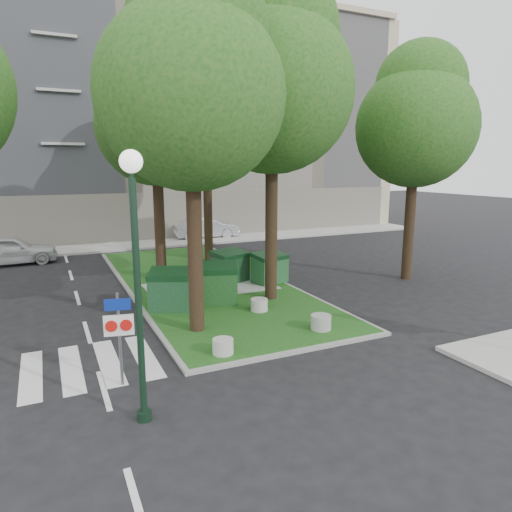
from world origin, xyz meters
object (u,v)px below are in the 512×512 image
tree_median_near_left (193,77)px  bollard_mid (259,305)px  tree_median_mid (157,114)px  dumpster_b (215,284)px  car_white (10,250)px  bollard_right (321,322)px  dumpster_d (270,268)px  bollard_left (223,346)px  litter_bin (253,265)px  traffic_sign_pole (119,327)px  car_silver (206,228)px  dumpster_a (172,290)px  tree_street_right (417,116)px  dumpster_c (230,266)px  tree_median_far (207,95)px  street_lamp (136,257)px  tree_median_near_right (274,75)px

tree_median_near_left → bollard_mid: (2.38, 0.77, -6.99)m
tree_median_mid → dumpster_b: size_ratio=5.52×
bollard_mid → car_white: 14.81m
dumpster_b → bollard_right: (1.93, -3.92, -0.48)m
dumpster_d → bollard_left: dumpster_d is taller
tree_median_near_left → litter_bin: bearing=52.9°
dumpster_d → traffic_sign_pole: bearing=-151.2°
dumpster_d → bollard_right: (-1.12, -5.66, -0.40)m
tree_median_near_left → car_silver: bearing=70.4°
bollard_mid → bollard_left: bearing=-130.3°
dumpster_a → dumpster_b: 1.60m
tree_street_right → traffic_sign_pole: size_ratio=4.57×
bollard_right → traffic_sign_pole: traffic_sign_pole is taller
traffic_sign_pole → car_white: 15.97m
dumpster_c → traffic_sign_pole: (-5.63, -7.35, 0.64)m
tree_median_far → street_lamp: size_ratio=2.27×
tree_median_far → street_lamp: (-6.21, -13.69, -5.02)m
dumpster_d → tree_median_mid: bearing=133.9°
street_lamp → dumpster_a: bearing=70.5°
dumpster_a → dumpster_c: 4.16m
tree_median_far → traffic_sign_pole: tree_median_far is taller
dumpster_c → bollard_mid: size_ratio=3.01×
tree_median_mid → bollard_left: (-0.52, -8.56, -6.66)m
tree_street_right → dumpster_a: size_ratio=5.53×
bollard_mid → litter_bin: 5.64m
tree_median_near_right → traffic_sign_pole: bearing=-144.0°
bollard_right → litter_bin: litter_bin is taller
dumpster_a → traffic_sign_pole: bearing=-92.9°
tree_median_mid → litter_bin: tree_median_mid is taller
bollard_right → traffic_sign_pole: (-5.96, -0.87, 1.07)m
street_lamp → car_white: size_ratio=1.19×
bollard_left → dumpster_c: bearing=66.7°
dumpster_b → bollard_mid: size_ratio=3.15×
tree_street_right → bollard_left: size_ratio=18.15×
dumpster_b → litter_bin: size_ratio=2.80×
bollard_right → traffic_sign_pole: size_ratio=0.28×
tree_median_near_left → bollard_left: bearing=-90.6°
dumpster_c → street_lamp: size_ratio=0.33×
tree_median_near_left → dumpster_b: bearing=59.4°
litter_bin → car_white: car_white is taller
bollard_left → bollard_right: size_ratio=0.91×
tree_median_mid → tree_median_far: size_ratio=0.84×
bollard_mid → street_lamp: bearing=-134.6°
dumpster_b → dumpster_d: dumpster_b is taller
tree_median_mid → tree_median_far: bearing=43.2°
dumpster_b → dumpster_a: bearing=-159.6°
tree_median_near_right → tree_median_mid: tree_median_near_right is taller
tree_median_near_right → tree_median_near_left: bearing=-150.3°
tree_median_near_left → tree_median_mid: 6.53m
tree_median_far → car_white: tree_median_far is taller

